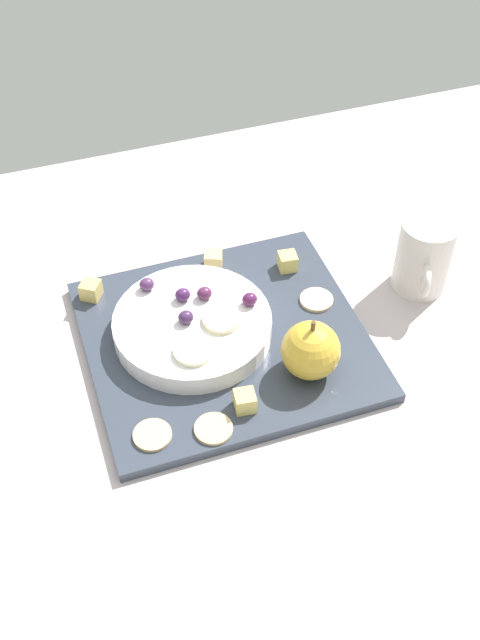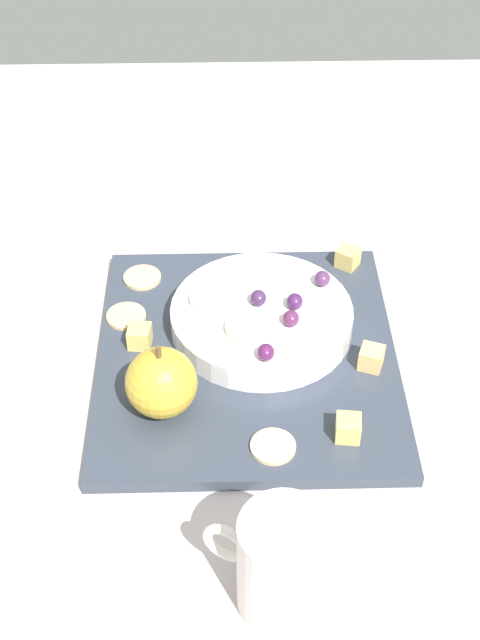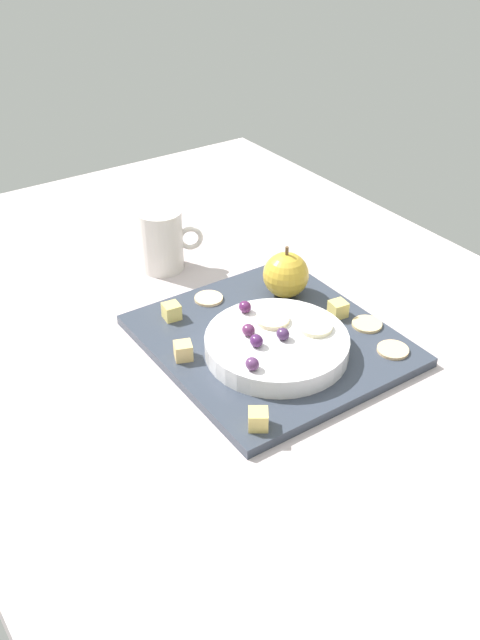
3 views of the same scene
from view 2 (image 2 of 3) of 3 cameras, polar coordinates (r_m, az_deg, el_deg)
table at (r=88.05cm, az=0.49°, el=-4.38°), size 137.86×86.78×4.97cm
platter at (r=86.60cm, az=0.62°, el=-2.40°), size 32.34×29.86×1.33cm
serving_dish at (r=87.86cm, az=1.44°, el=0.13°), size 18.67×18.67×2.58cm
apple_whole at (r=78.75cm, az=-5.26°, el=-4.18°), size 6.69×6.69×6.69cm
apple_stem at (r=75.96cm, az=-5.45°, el=-2.13°), size 0.50×0.50×1.20cm
cheese_cube_0 at (r=84.85cm, az=8.74°, el=-2.51°), size 2.88×2.88×2.23cm
cheese_cube_1 at (r=96.62cm, az=7.20°, el=4.16°), size 3.10×3.10×2.23cm
cheese_cube_2 at (r=78.34cm, az=7.21°, el=-7.15°), size 2.47×2.47×2.23cm
cheese_cube_3 at (r=86.66cm, az=-6.70°, el=-1.09°), size 2.47×2.47×2.23cm
cracker_0 at (r=77.60cm, az=2.21°, el=-8.42°), size 4.14×4.14×0.40cm
cracker_1 at (r=90.49cm, az=-7.59°, el=0.26°), size 4.14×4.14×0.40cm
cracker_2 at (r=95.15cm, az=-6.53°, el=2.83°), size 4.14×4.14×0.40cm
grape_0 at (r=86.78cm, az=3.67°, el=1.25°), size 1.82×1.64×1.61cm
grape_1 at (r=81.24cm, az=1.73°, el=-2.16°), size 1.82×1.64×1.59cm
grape_2 at (r=84.87cm, az=3.42°, el=0.11°), size 1.82×1.64×1.55cm
grape_3 at (r=89.82cm, az=5.50°, el=2.77°), size 1.82×1.64×1.58cm
grape_4 at (r=87.07cm, az=1.23°, el=1.48°), size 1.82×1.64×1.56cm
apple_slice_0 at (r=84.45cm, az=0.61°, el=-0.50°), size 4.41×4.41×0.60cm
apple_slice_1 at (r=87.78cm, az=-1.96°, el=1.45°), size 4.41×4.41×0.60cm
cup at (r=66.62cm, az=2.76°, el=-15.96°), size 6.92×9.63×9.84cm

